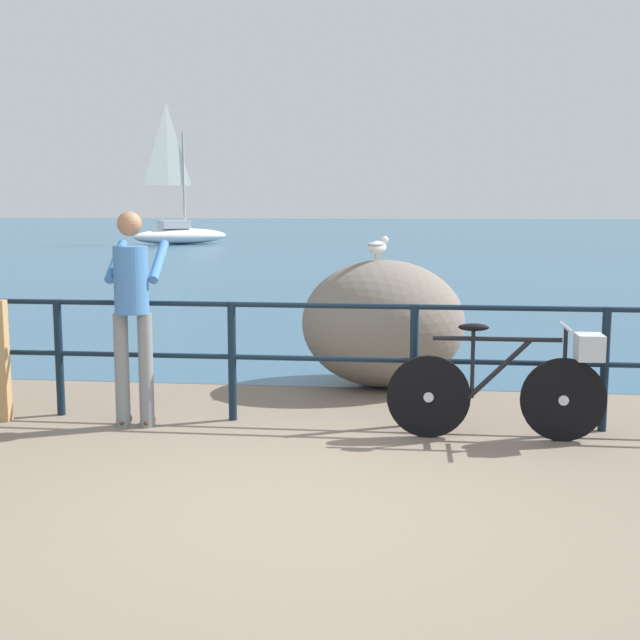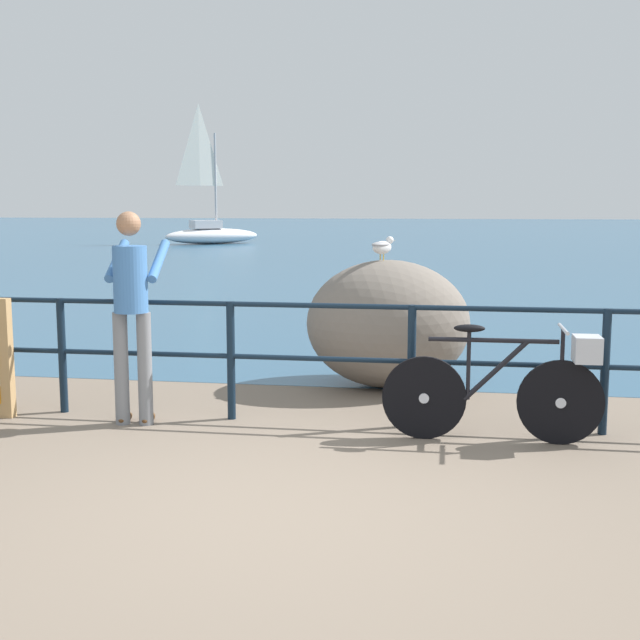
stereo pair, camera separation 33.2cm
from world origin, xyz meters
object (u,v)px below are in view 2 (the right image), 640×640
Objects in this scene: person_at_railing at (132,307)px; sailboat at (211,228)px; breakwater_boulder_main at (388,324)px; bicycle at (512,384)px; seagull at (382,246)px.

person_at_railing is 31.21m from sailboat.
bicycle is at bearing -59.34° from breakwater_boulder_main.
seagull is at bearing -52.98° from person_at_railing.
person_at_railing reaches higher than seagull.
sailboat is at bearing 54.79° from seagull.
person_at_railing is 5.64× the size of seagull.
sailboat is at bearing 110.04° from bicycle.
person_at_railing is 1.08× the size of breakwater_boulder_main.
sailboat is at bearing 109.81° from breakwater_boulder_main.
bicycle is 5.39× the size of seagull.
breakwater_boulder_main is (-1.11, 1.87, 0.18)m from bicycle.
person_at_railing is at bearing 167.40° from seagull.
seagull reaches higher than breakwater_boulder_main.
seagull is at bearing -143.21° from breakwater_boulder_main.
seagull is (1.92, 1.75, 0.43)m from person_at_railing.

